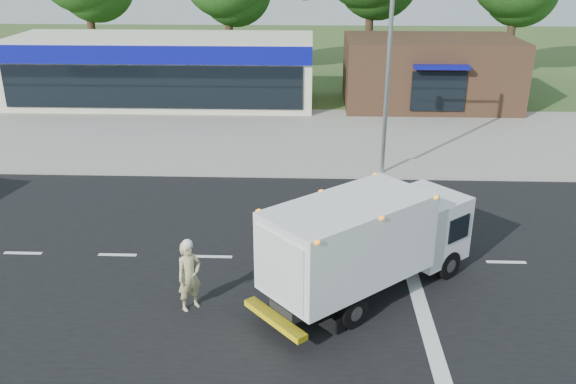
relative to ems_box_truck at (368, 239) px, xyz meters
name	(u,v)px	position (x,y,z in m)	size (l,w,h in m)	color
ground	(310,259)	(-1.54, 1.98, -1.70)	(120.00, 120.00, 0.00)	#385123
road_asphalt	(310,259)	(-1.54, 1.98, -1.69)	(60.00, 14.00, 0.02)	black
sidewalk	(311,168)	(-1.54, 10.18, -1.64)	(60.00, 2.40, 0.12)	gray
parking_apron	(311,131)	(-1.54, 15.98, -1.69)	(60.00, 9.00, 0.02)	gray
lane_markings	(356,282)	(-0.19, 0.63, -1.68)	(55.20, 7.00, 0.01)	silver
ems_box_truck	(368,239)	(0.00, 0.00, 0.00)	(6.36, 5.91, 2.95)	black
emergency_worker	(189,275)	(-4.67, -0.88, -0.71)	(0.83, 0.81, 2.03)	#C3B682
retail_strip_mall	(163,70)	(-10.54, 21.91, 0.31)	(18.00, 6.20, 4.00)	beige
brown_storefront	(429,72)	(5.46, 21.96, 0.30)	(10.00, 6.70, 4.00)	#382316
traffic_signal_pole	(372,57)	(0.81, 9.58, 3.22)	(3.51, 0.25, 8.00)	gray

